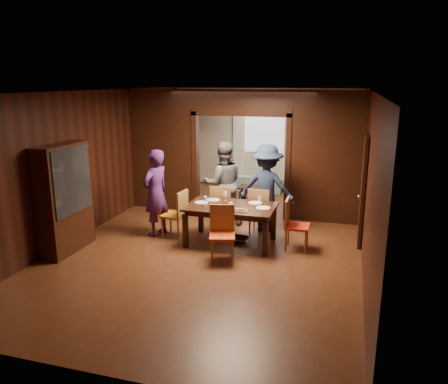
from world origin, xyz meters
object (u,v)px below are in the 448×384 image
(chair_far_r, at_px, (261,210))
(person_purple, at_px, (156,193))
(sofa, at_px, (252,183))
(hutch, at_px, (64,199))
(chair_far_l, at_px, (222,207))
(dining_table, at_px, (231,225))
(coffee_table, at_px, (255,194))
(person_grey, at_px, (223,184))
(chair_right, at_px, (297,225))
(chair_left, at_px, (174,214))
(chair_near, at_px, (222,234))
(person_navy, at_px, (267,188))

(chair_far_r, bearing_deg, person_purple, 21.60)
(sofa, bearing_deg, hutch, 62.27)
(person_purple, height_order, chair_far_l, person_purple)
(person_purple, height_order, chair_far_r, person_purple)
(sofa, height_order, dining_table, dining_table)
(sofa, xyz_separation_m, coffee_table, (0.31, -1.07, -0.05))
(person_grey, bearing_deg, chair_far_l, 79.02)
(sofa, relative_size, chair_far_l, 1.75)
(person_grey, bearing_deg, person_purple, 17.54)
(dining_table, height_order, chair_right, chair_right)
(dining_table, bearing_deg, chair_left, 177.99)
(chair_right, relative_size, chair_near, 1.00)
(chair_far_r, xyz_separation_m, chair_near, (-0.35, -1.63, 0.00))
(dining_table, height_order, hutch, hutch)
(chair_left, bearing_deg, chair_far_r, 119.97)
(chair_far_l, distance_m, hutch, 3.18)
(chair_right, xyz_separation_m, chair_near, (-1.20, -0.89, 0.00))
(sofa, bearing_deg, chair_near, 92.36)
(chair_left, bearing_deg, person_grey, 150.66)
(person_navy, distance_m, chair_right, 1.29)
(dining_table, xyz_separation_m, chair_near, (0.08, -0.85, 0.10))
(person_navy, relative_size, coffee_table, 2.28)
(chair_left, bearing_deg, hutch, -47.16)
(person_grey, distance_m, chair_near, 2.06)
(coffee_table, distance_m, chair_far_l, 2.32)
(person_purple, height_order, hutch, hutch)
(person_purple, relative_size, coffee_table, 2.21)
(sofa, height_order, chair_near, chair_near)
(sofa, distance_m, hutch, 5.88)
(sofa, distance_m, chair_left, 4.17)
(chair_near, relative_size, hutch, 0.48)
(sofa, height_order, chair_left, chair_left)
(person_grey, bearing_deg, chair_right, 124.29)
(person_purple, relative_size, chair_far_r, 1.82)
(person_grey, xyz_separation_m, sofa, (-0.04, 3.06, -0.67))
(chair_far_l, xyz_separation_m, hutch, (-2.42, -1.99, 0.52))
(chair_left, bearing_deg, sofa, 175.97)
(chair_near, bearing_deg, person_purple, 135.13)
(chair_right, bearing_deg, chair_far_l, 65.11)
(sofa, xyz_separation_m, hutch, (-2.31, -5.35, 0.75))
(person_purple, distance_m, person_grey, 1.51)
(person_navy, height_order, dining_table, person_navy)
(chair_far_r, bearing_deg, chair_far_l, 1.46)
(coffee_table, bearing_deg, chair_near, -85.94)
(person_purple, distance_m, chair_left, 0.56)
(sofa, bearing_deg, person_purple, 70.81)
(sofa, height_order, chair_far_l, chair_far_l)
(coffee_table, bearing_deg, dining_table, -86.28)
(person_grey, relative_size, chair_far_l, 1.89)
(coffee_table, height_order, chair_far_l, chair_far_l)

